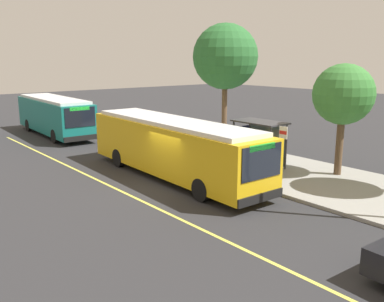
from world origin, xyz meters
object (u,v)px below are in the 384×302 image
pedestrian_commuter (221,145)px  transit_bus_main (173,146)px  transit_bus_second (54,115)px  waiting_bench (265,158)px  route_sign_post (283,148)px

pedestrian_commuter → transit_bus_main: bearing=-84.6°
transit_bus_second → waiting_bench: 18.03m
waiting_bench → pedestrian_commuter: size_ratio=0.95×
transit_bus_main → route_sign_post: bearing=29.3°
transit_bus_main → waiting_bench: bearing=68.7°
transit_bus_main → route_sign_post: 5.44m
transit_bus_main → pedestrian_commuter: 3.74m
transit_bus_main → pedestrian_commuter: size_ratio=7.18×
waiting_bench → route_sign_post: 3.82m
transit_bus_main → transit_bus_second: 15.47m
transit_bus_second → waiting_bench: bearing=15.4°
transit_bus_main → transit_bus_second: (-15.47, 0.06, -0.00)m
waiting_bench → pedestrian_commuter: (-2.24, -1.15, 0.48)m
transit_bus_second → waiting_bench: size_ratio=6.57×
waiting_bench → route_sign_post: bearing=-37.5°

